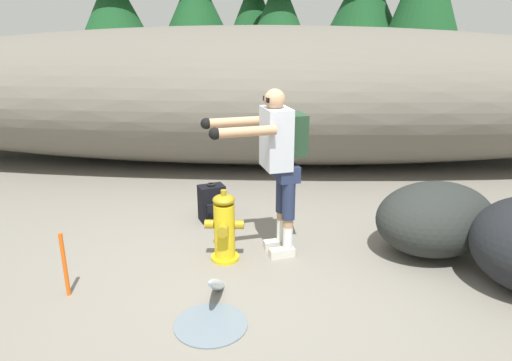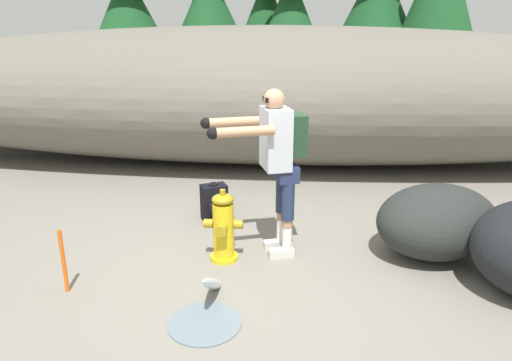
{
  "view_description": "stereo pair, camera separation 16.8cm",
  "coord_description": "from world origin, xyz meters",
  "px_view_note": "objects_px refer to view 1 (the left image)",
  "views": [
    {
      "loc": [
        0.24,
        -4.03,
        2.31
      ],
      "look_at": [
        0.05,
        0.53,
        0.75
      ],
      "focal_mm": 33.07,
      "sensor_mm": 36.0,
      "label": 1
    },
    {
      "loc": [
        0.41,
        -4.02,
        2.31
      ],
      "look_at": [
        0.05,
        0.53,
        0.75
      ],
      "focal_mm": 33.07,
      "sensor_mm": 36.0,
      "label": 2
    }
  ],
  "objects_px": {
    "fire_hydrant": "(224,228)",
    "spare_backpack": "(212,203)",
    "survey_stake": "(65,265)",
    "utility_worker": "(277,153)",
    "boulder_large": "(435,219)"
  },
  "relations": [
    {
      "from": "boulder_large",
      "to": "utility_worker",
      "type": "bearing_deg",
      "value": -176.57
    },
    {
      "from": "fire_hydrant",
      "to": "spare_backpack",
      "type": "relative_size",
      "value": 1.6
    },
    {
      "from": "utility_worker",
      "to": "survey_stake",
      "type": "relative_size",
      "value": 2.84
    },
    {
      "from": "fire_hydrant",
      "to": "boulder_large",
      "type": "relative_size",
      "value": 0.59
    },
    {
      "from": "utility_worker",
      "to": "boulder_large",
      "type": "relative_size",
      "value": 1.35
    },
    {
      "from": "spare_backpack",
      "to": "survey_stake",
      "type": "height_order",
      "value": "survey_stake"
    },
    {
      "from": "spare_backpack",
      "to": "boulder_large",
      "type": "relative_size",
      "value": 0.37
    },
    {
      "from": "boulder_large",
      "to": "survey_stake",
      "type": "xyz_separation_m",
      "value": [
        -3.47,
        -0.98,
        -0.07
      ]
    },
    {
      "from": "survey_stake",
      "to": "utility_worker",
      "type": "bearing_deg",
      "value": 25.66
    },
    {
      "from": "survey_stake",
      "to": "boulder_large",
      "type": "bearing_deg",
      "value": 15.77
    },
    {
      "from": "spare_backpack",
      "to": "boulder_large",
      "type": "xyz_separation_m",
      "value": [
        2.41,
        -0.72,
        0.16
      ]
    },
    {
      "from": "fire_hydrant",
      "to": "spare_backpack",
      "type": "distance_m",
      "value": 1.03
    },
    {
      "from": "utility_worker",
      "to": "spare_backpack",
      "type": "distance_m",
      "value": 1.42
    },
    {
      "from": "utility_worker",
      "to": "survey_stake",
      "type": "xyz_separation_m",
      "value": [
        -1.83,
        -0.88,
        -0.78
      ]
    },
    {
      "from": "spare_backpack",
      "to": "fire_hydrant",
      "type": "bearing_deg",
      "value": -11.36
    }
  ]
}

